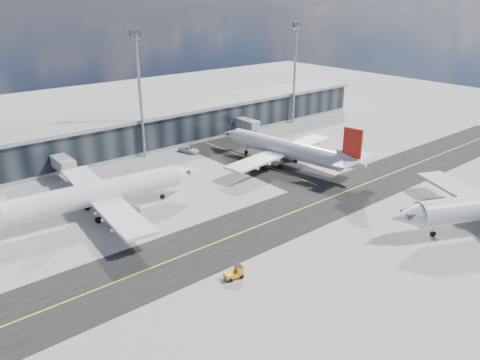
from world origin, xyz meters
The scene contains 8 objects.
ground centered at (0.00, 0.00, 0.00)m, with size 300.00×300.00×0.00m, color gray.
taxiway_lanes centered at (3.91, 10.74, 0.01)m, with size 180.00×63.00×0.03m.
terminal_concourse centered at (0.04, 54.93, 4.09)m, with size 152.00×19.80×8.80m.
floodlight_masts centered at (0.00, 48.00, 15.61)m, with size 102.50×0.70×28.90m.
airliner_af centered at (-22.45, 25.10, 4.02)m, with size 41.10×35.08×12.17m.
airliner_redtail centered at (21.82, 22.26, 3.81)m, with size 33.32×38.93×11.54m.
baggage_tug centered at (-15.76, -5.50, 0.83)m, with size 2.84×1.80×1.66m.
service_van centered at (9.95, 44.00, 0.76)m, with size 2.52×5.47×1.52m, color white.
Camera 1 is at (-49.91, -47.63, 35.85)m, focal length 35.00 mm.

